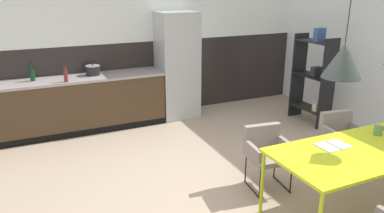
{
  "coord_description": "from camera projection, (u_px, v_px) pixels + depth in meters",
  "views": [
    {
      "loc": [
        -1.88,
        -3.13,
        2.33
      ],
      "look_at": [
        -0.13,
        0.73,
        0.91
      ],
      "focal_mm": 34.15,
      "sensor_mm": 36.0,
      "label": 1
    }
  ],
  "objects": [
    {
      "name": "bottle_spice_small",
      "position": [
        66.0,
        76.0,
        5.59
      ],
      "size": [
        0.06,
        0.06,
        0.24
      ],
      "color": "maroon",
      "rests_on": "kitchen_counter"
    },
    {
      "name": "refrigerator_column",
      "position": [
        177.0,
        66.0,
        6.57
      ],
      "size": [
        0.68,
        0.6,
        1.89
      ],
      "primitive_type": "cube",
      "color": "#ADAFB2",
      "rests_on": "ground"
    },
    {
      "name": "back_wall_panel_upper",
      "position": [
        139.0,
        2.0,
        6.31
      ],
      "size": [
        6.64,
        0.12,
        1.36
      ],
      "primitive_type": "cube",
      "color": "silver",
      "rests_on": "back_wall_splashback_dark"
    },
    {
      "name": "open_book",
      "position": [
        333.0,
        146.0,
        3.75
      ],
      "size": [
        0.31,
        0.23,
        0.02
      ],
      "color": "white",
      "rests_on": "dining_table"
    },
    {
      "name": "bottle_wine_green",
      "position": [
        32.0,
        75.0,
        5.65
      ],
      "size": [
        0.07,
        0.07,
        0.26
      ],
      "color": "#0F3319",
      "rests_on": "kitchen_counter"
    },
    {
      "name": "dining_table",
      "position": [
        360.0,
        153.0,
        3.68
      ],
      "size": [
        1.83,
        0.9,
        0.75
      ],
      "color": "#C6D41C",
      "rests_on": "ground"
    },
    {
      "name": "armchair_far_side",
      "position": [
        267.0,
        148.0,
        4.33
      ],
      "size": [
        0.54,
        0.53,
        0.74
      ],
      "rotation": [
        0.0,
        0.0,
        3.01
      ],
      "color": "gray",
      "rests_on": "ground"
    },
    {
      "name": "open_shelf_unit",
      "position": [
        313.0,
        76.0,
        6.28
      ],
      "size": [
        0.3,
        0.76,
        1.65
      ],
      "rotation": [
        0.0,
        0.0,
        -1.57
      ],
      "color": "black",
      "rests_on": "ground"
    },
    {
      "name": "back_wall_splashback_dark",
      "position": [
        143.0,
        78.0,
        6.75
      ],
      "size": [
        6.64,
        0.12,
        1.36
      ],
      "primitive_type": "cube",
      "color": "black",
      "rests_on": "ground"
    },
    {
      "name": "kitchen_counter",
      "position": [
        61.0,
        106.0,
        5.92
      ],
      "size": [
        3.39,
        0.63,
        0.91
      ],
      "color": "#43311E",
      "rests_on": "ground"
    },
    {
      "name": "cooking_pot",
      "position": [
        93.0,
        70.0,
        6.03
      ],
      "size": [
        0.23,
        0.23,
        0.19
      ],
      "color": "black",
      "rests_on": "kitchen_counter"
    },
    {
      "name": "mug_short_terracotta",
      "position": [
        378.0,
        130.0,
        4.02
      ],
      "size": [
        0.14,
        0.09,
        0.11
      ],
      "color": "#5B8456",
      "rests_on": "dining_table"
    },
    {
      "name": "pendant_lamp_over_table_near",
      "position": [
        343.0,
        61.0,
        3.26
      ],
      "size": [
        0.36,
        0.36,
        1.15
      ],
      "color": "black"
    },
    {
      "name": "armchair_facing_counter",
      "position": [
        341.0,
        132.0,
        4.78
      ],
      "size": [
        0.54,
        0.53,
        0.74
      ],
      "rotation": [
        0.0,
        0.0,
        3.0
      ],
      "color": "gray",
      "rests_on": "ground"
    },
    {
      "name": "ground_plane",
      "position": [
        228.0,
        199.0,
        4.18
      ],
      "size": [
        8.64,
        8.64,
        0.0
      ],
      "primitive_type": "plane",
      "color": "tan"
    }
  ]
}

